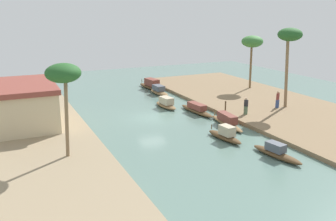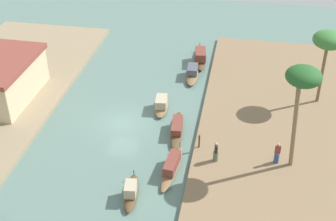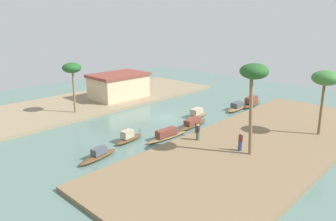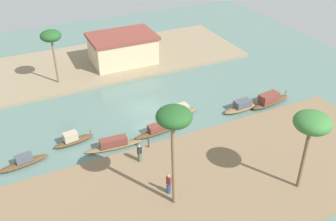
{
  "view_description": "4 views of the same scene",
  "coord_description": "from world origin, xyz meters",
  "px_view_note": "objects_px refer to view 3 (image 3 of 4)",
  "views": [
    {
      "loc": [
        -30.99,
        12.9,
        10.0
      ],
      "look_at": [
        -1.35,
        -1.07,
        0.94
      ],
      "focal_mm": 38.49,
      "sensor_mm": 36.0,
      "label": 1
    },
    {
      "loc": [
        -30.84,
        -9.55,
        22.6
      ],
      "look_at": [
        1.65,
        -3.63,
        0.7
      ],
      "focal_mm": 49.61,
      "sensor_mm": 36.0,
      "label": 2
    },
    {
      "loc": [
        -27.23,
        -26.3,
        12.03
      ],
      "look_at": [
        0.11,
        -0.39,
        0.99
      ],
      "focal_mm": 33.76,
      "sensor_mm": 36.0,
      "label": 3
    },
    {
      "loc": [
        -12.3,
        -31.46,
        20.79
      ],
      "look_at": [
        1.61,
        -2.36,
        0.62
      ],
      "focal_mm": 39.82,
      "sensor_mm": 36.0,
      "label": 4
    }
  ],
  "objects_px": {
    "person_by_mooring": "(198,134)",
    "person_on_near_bank": "(240,143)",
    "sampan_near_left_bank": "(197,114)",
    "palm_tree_left_near": "(254,75)",
    "sampan_downstream_large": "(129,137)",
    "palm_tree_left_far": "(326,79)",
    "sampan_with_red_awning": "(252,102)",
    "mooring_post": "(196,128)",
    "sampan_midstream": "(167,135)",
    "riverside_building": "(119,85)",
    "sampan_with_tall_canopy": "(98,155)",
    "sampan_upstream_small": "(193,124)",
    "sampan_foreground": "(236,107)",
    "palm_tree_right_tall": "(72,69)"
  },
  "relations": [
    {
      "from": "sampan_with_red_awning",
      "to": "person_on_near_bank",
      "type": "height_order",
      "value": "person_on_near_bank"
    },
    {
      "from": "sampan_upstream_small",
      "to": "sampan_foreground",
      "type": "distance_m",
      "value": 9.4
    },
    {
      "from": "sampan_with_tall_canopy",
      "to": "palm_tree_left_near",
      "type": "bearing_deg",
      "value": -53.11
    },
    {
      "from": "sampan_midstream",
      "to": "sampan_foreground",
      "type": "distance_m",
      "value": 14.16
    },
    {
      "from": "sampan_with_red_awning",
      "to": "palm_tree_left_near",
      "type": "distance_m",
      "value": 19.17
    },
    {
      "from": "mooring_post",
      "to": "person_on_near_bank",
      "type": "bearing_deg",
      "value": -97.91
    },
    {
      "from": "palm_tree_left_near",
      "to": "palm_tree_right_tall",
      "type": "distance_m",
      "value": 23.08
    },
    {
      "from": "riverside_building",
      "to": "person_on_near_bank",
      "type": "bearing_deg",
      "value": -100.92
    },
    {
      "from": "person_by_mooring",
      "to": "person_on_near_bank",
      "type": "bearing_deg",
      "value": -91.43
    },
    {
      "from": "sampan_foreground",
      "to": "palm_tree_left_near",
      "type": "bearing_deg",
      "value": -147.33
    },
    {
      "from": "sampan_midstream",
      "to": "person_on_near_bank",
      "type": "height_order",
      "value": "person_on_near_bank"
    },
    {
      "from": "sampan_with_tall_canopy",
      "to": "palm_tree_left_near",
      "type": "xyz_separation_m",
      "value": [
        9.53,
        -9.38,
        7.1
      ]
    },
    {
      "from": "sampan_midstream",
      "to": "sampan_with_tall_canopy",
      "type": "xyz_separation_m",
      "value": [
        -7.68,
        1.03,
        -0.06
      ]
    },
    {
      "from": "sampan_upstream_small",
      "to": "sampan_downstream_large",
      "type": "distance_m",
      "value": 8.14
    },
    {
      "from": "sampan_midstream",
      "to": "sampan_near_left_bank",
      "type": "xyz_separation_m",
      "value": [
        7.99,
        2.35,
        0.02
      ]
    },
    {
      "from": "sampan_with_red_awning",
      "to": "palm_tree_left_far",
      "type": "xyz_separation_m",
      "value": [
        -6.34,
        -11.27,
        5.65
      ]
    },
    {
      "from": "sampan_midstream",
      "to": "palm_tree_left_far",
      "type": "height_order",
      "value": "palm_tree_left_far"
    },
    {
      "from": "person_on_near_bank",
      "to": "palm_tree_right_tall",
      "type": "xyz_separation_m",
      "value": [
        -3.88,
        21.86,
        4.9
      ]
    },
    {
      "from": "sampan_midstream",
      "to": "sampan_foreground",
      "type": "bearing_deg",
      "value": 6.84
    },
    {
      "from": "sampan_upstream_small",
      "to": "palm_tree_left_near",
      "type": "relative_size",
      "value": 0.67
    },
    {
      "from": "riverside_building",
      "to": "mooring_post",
      "type": "bearing_deg",
      "value": -102.12
    },
    {
      "from": "sampan_midstream",
      "to": "riverside_building",
      "type": "xyz_separation_m",
      "value": [
        6.91,
        16.68,
        1.79
      ]
    },
    {
      "from": "sampan_near_left_bank",
      "to": "palm_tree_left_near",
      "type": "distance_m",
      "value": 14.2
    },
    {
      "from": "sampan_midstream",
      "to": "palm_tree_right_tall",
      "type": "bearing_deg",
      "value": 102.91
    },
    {
      "from": "sampan_downstream_large",
      "to": "person_by_mooring",
      "type": "height_order",
      "value": "person_by_mooring"
    },
    {
      "from": "mooring_post",
      "to": "sampan_upstream_small",
      "type": "bearing_deg",
      "value": 45.28
    },
    {
      "from": "sampan_upstream_small",
      "to": "palm_tree_right_tall",
      "type": "relative_size",
      "value": 0.85
    },
    {
      "from": "palm_tree_left_near",
      "to": "sampan_near_left_bank",
      "type": "bearing_deg",
      "value": 60.16
    },
    {
      "from": "sampan_near_left_bank",
      "to": "sampan_downstream_large",
      "type": "height_order",
      "value": "sampan_downstream_large"
    },
    {
      "from": "sampan_with_red_awning",
      "to": "palm_tree_left_far",
      "type": "relative_size",
      "value": 0.8
    },
    {
      "from": "sampan_with_red_awning",
      "to": "person_on_near_bank",
      "type": "xyz_separation_m",
      "value": [
        -15.71,
        -7.59,
        0.54
      ]
    },
    {
      "from": "sampan_downstream_large",
      "to": "palm_tree_right_tall",
      "type": "height_order",
      "value": "palm_tree_right_tall"
    },
    {
      "from": "sampan_downstream_large",
      "to": "palm_tree_left_near",
      "type": "distance_m",
      "value": 13.71
    },
    {
      "from": "sampan_with_red_awning",
      "to": "palm_tree_right_tall",
      "type": "distance_m",
      "value": 24.84
    },
    {
      "from": "sampan_with_tall_canopy",
      "to": "sampan_downstream_large",
      "type": "height_order",
      "value": "sampan_downstream_large"
    },
    {
      "from": "sampan_upstream_small",
      "to": "sampan_downstream_large",
      "type": "xyz_separation_m",
      "value": [
        -7.92,
        1.87,
        0.05
      ]
    },
    {
      "from": "sampan_with_tall_canopy",
      "to": "palm_tree_left_near",
      "type": "height_order",
      "value": "palm_tree_left_near"
    },
    {
      "from": "sampan_midstream",
      "to": "person_by_mooring",
      "type": "relative_size",
      "value": 3.27
    },
    {
      "from": "sampan_foreground",
      "to": "person_by_mooring",
      "type": "distance_m",
      "value": 13.33
    },
    {
      "from": "sampan_with_tall_canopy",
      "to": "sampan_upstream_small",
      "type": "distance_m",
      "value": 12.45
    },
    {
      "from": "sampan_midstream",
      "to": "mooring_post",
      "type": "distance_m",
      "value": 3.2
    },
    {
      "from": "sampan_with_red_awning",
      "to": "sampan_near_left_bank",
      "type": "bearing_deg",
      "value": 158.49
    },
    {
      "from": "sampan_with_red_awning",
      "to": "mooring_post",
      "type": "bearing_deg",
      "value": 178.4
    },
    {
      "from": "sampan_downstream_large",
      "to": "person_on_near_bank",
      "type": "distance_m",
      "value": 11.04
    },
    {
      "from": "sampan_midstream",
      "to": "person_on_near_bank",
      "type": "xyz_separation_m",
      "value": [
        1.89,
        -7.5,
        0.65
      ]
    },
    {
      "from": "sampan_downstream_large",
      "to": "palm_tree_left_far",
      "type": "xyz_separation_m",
      "value": [
        14.43,
        -13.48,
        5.75
      ]
    },
    {
      "from": "palm_tree_left_far",
      "to": "person_by_mooring",
      "type": "bearing_deg",
      "value": 140.76
    },
    {
      "from": "sampan_midstream",
      "to": "sampan_with_red_awning",
      "type": "height_order",
      "value": "sampan_with_red_awning"
    },
    {
      "from": "sampan_downstream_large",
      "to": "palm_tree_left_far",
      "type": "distance_m",
      "value": 20.57
    },
    {
      "from": "sampan_midstream",
      "to": "palm_tree_right_tall",
      "type": "height_order",
      "value": "palm_tree_right_tall"
    }
  ]
}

